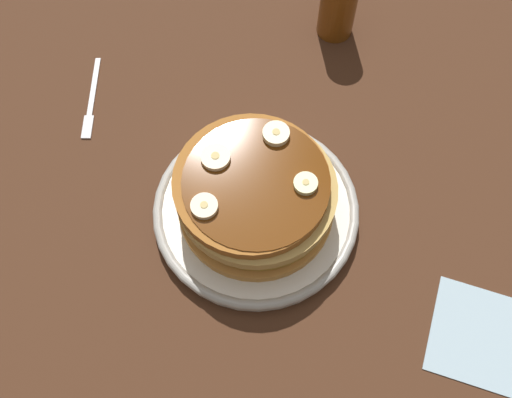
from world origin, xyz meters
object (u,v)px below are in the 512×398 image
banana_slice_3 (278,135)px  fork (91,102)px  banana_slice_2 (204,206)px  banana_slice_1 (306,184)px  plate (256,210)px  pancake_stack (256,194)px  banana_slice_0 (215,157)px  napkin (481,336)px

banana_slice_3 → fork: 28.07cm
banana_slice_2 → banana_slice_3: bearing=69.2°
banana_slice_1 → plate: bearing=-163.7°
plate → pancake_stack: bearing=127.9°
banana_slice_1 → banana_slice_2: same height
plate → pancake_stack: size_ratio=1.30×
fork → pancake_stack: bearing=-15.3°
banana_slice_1 → banana_slice_2: (-9.10, -6.37, -0.01)cm
banana_slice_0 → napkin: bearing=-10.0°
banana_slice_3 → banana_slice_1: bearing=-44.2°
pancake_stack → fork: pancake_stack is taller
plate → napkin: (28.56, -4.92, -0.98)cm
banana_slice_1 → banana_slice_0: bearing=-177.5°
plate → pancake_stack: 4.05cm
napkin → fork: bearing=167.4°
banana_slice_1 → banana_slice_3: (-4.89, 4.74, 0.04)cm
pancake_stack → banana_slice_1: bearing=14.4°
banana_slice_0 → banana_slice_1: 10.32cm
banana_slice_1 → napkin: size_ratio=0.24×
plate → fork: bearing=164.4°
pancake_stack → fork: (-26.28, 7.20, -4.93)cm
napkin → fork: fork is taller
banana_slice_0 → banana_slice_1: same height
banana_slice_0 → napkin: banana_slice_0 is taller
banana_slice_0 → banana_slice_2: (1.21, -5.92, 0.01)cm
plate → banana_slice_2: size_ratio=8.41×
plate → banana_slice_0: banana_slice_0 is taller
banana_slice_3 → napkin: size_ratio=0.28×
banana_slice_2 → banana_slice_0: bearing=101.5°
plate → banana_slice_1: 9.48cm
plate → napkin: size_ratio=2.24×
banana_slice_2 → fork: size_ratio=0.23×
banana_slice_2 → banana_slice_3: same height
banana_slice_0 → banana_slice_2: same height
banana_slice_0 → pancake_stack: bearing=-10.1°
banana_slice_3 → plate: bearing=-92.2°
napkin → banana_slice_2: bearing=179.9°
banana_slice_0 → banana_slice_2: 6.04cm
banana_slice_0 → napkin: 35.37cm
banana_slice_0 → banana_slice_2: size_ratio=1.13×
plate → fork: size_ratio=1.97×
napkin → pancake_stack: bearing=170.0°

